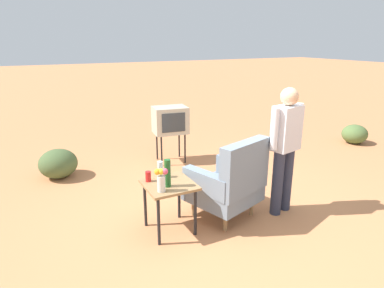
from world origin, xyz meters
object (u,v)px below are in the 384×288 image
(person_standing, at_px, (285,144))
(flower_vase, at_px, (161,179))
(armchair, at_px, (230,182))
(tv_on_stand, at_px, (170,120))
(bottle_wine_green, at_px, (168,173))
(bottle_short_clear, at_px, (160,169))
(soda_can_red, at_px, (148,176))
(side_table, at_px, (169,190))

(person_standing, xyz_separation_m, flower_vase, (1.64, -0.07, -0.19))
(armchair, xyz_separation_m, tv_on_stand, (-0.17, -2.25, 0.28))
(tv_on_stand, height_order, person_standing, person_standing)
(person_standing, relative_size, bottle_wine_green, 5.12)
(bottle_short_clear, distance_m, flower_vase, 0.40)
(tv_on_stand, relative_size, flower_vase, 3.89)
(armchair, xyz_separation_m, soda_can_red, (0.97, -0.23, 0.17))
(person_standing, distance_m, soda_can_red, 1.74)
(armchair, height_order, bottle_short_clear, armchair)
(bottle_wine_green, height_order, flower_vase, bottle_wine_green)
(soda_can_red, height_order, bottle_short_clear, bottle_short_clear)
(person_standing, height_order, bottle_short_clear, person_standing)
(armchair, relative_size, person_standing, 0.65)
(flower_vase, bearing_deg, armchair, -174.60)
(side_table, bearing_deg, bottle_wine_green, 56.97)
(soda_can_red, relative_size, bottle_short_clear, 0.61)
(person_standing, relative_size, flower_vase, 6.19)
(tv_on_stand, xyz_separation_m, bottle_wine_green, (0.99, 2.25, -0.02))
(armchair, xyz_separation_m, side_table, (0.78, -0.07, 0.02))
(tv_on_stand, relative_size, bottle_short_clear, 5.15)
(armchair, height_order, bottle_wine_green, armchair)
(side_table, height_order, bottle_short_clear, bottle_short_clear)
(armchair, bearing_deg, flower_vase, 5.40)
(person_standing, height_order, soda_can_red, person_standing)
(bottle_short_clear, bearing_deg, tv_on_stand, -116.19)
(tv_on_stand, bearing_deg, bottle_short_clear, 63.81)
(soda_can_red, bearing_deg, flower_vase, 96.71)
(bottle_short_clear, bearing_deg, side_table, 95.63)
(bottle_short_clear, bearing_deg, soda_can_red, 16.05)
(person_standing, distance_m, bottle_wine_green, 1.55)
(side_table, distance_m, flower_vase, 0.32)
(armchair, bearing_deg, bottle_short_clear, -19.25)
(side_table, relative_size, person_standing, 0.37)
(bottle_wine_green, bearing_deg, flower_vase, 39.03)
(side_table, bearing_deg, armchair, 175.17)
(armchair, height_order, soda_can_red, armchair)
(person_standing, height_order, flower_vase, person_standing)
(side_table, xyz_separation_m, bottle_short_clear, (0.02, -0.21, 0.19))
(bottle_wine_green, distance_m, soda_can_red, 0.29)
(side_table, relative_size, flower_vase, 2.28)
(side_table, xyz_separation_m, soda_can_red, (0.19, -0.17, 0.15))
(side_table, bearing_deg, flower_vase, 45.39)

